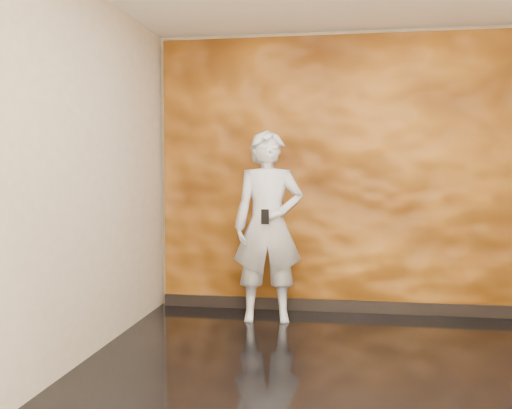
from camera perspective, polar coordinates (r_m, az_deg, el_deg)
name	(u,v)px	position (r m, az deg, el deg)	size (l,w,h in m)	color
room	(358,174)	(3.80, 10.16, 3.06)	(4.02, 4.02, 2.81)	black
feature_wall	(354,175)	(5.76, 9.76, 2.97)	(3.90, 0.06, 2.75)	orange
baseboard	(353,306)	(5.88, 9.63, -10.01)	(3.90, 0.04, 0.12)	black
man	(268,226)	(5.37, 1.23, -2.17)	(0.65, 0.43, 1.79)	#9599A4
phone	(265,217)	(5.10, 0.91, -1.23)	(0.07, 0.01, 0.14)	black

